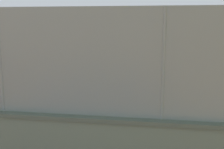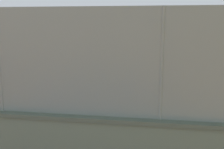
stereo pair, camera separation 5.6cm
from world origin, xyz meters
The scene contains 4 objects.
ground_plane centered at (0.00, 0.00, 0.00)m, with size 260.00×260.00×0.00m, color #B27247.
player_baseline_waiting centered at (1.27, 11.13, 0.89)m, with size 1.17×0.70×1.51m.
player_at_service_line centered at (5.40, -1.27, 0.93)m, with size 0.74×1.04×1.59m.
sports_ball centered at (0.36, 12.39, 1.08)m, with size 0.08×0.08×0.08m, color yellow.
Camera 2 is at (-0.32, 18.89, 3.45)m, focal length 44.41 mm.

